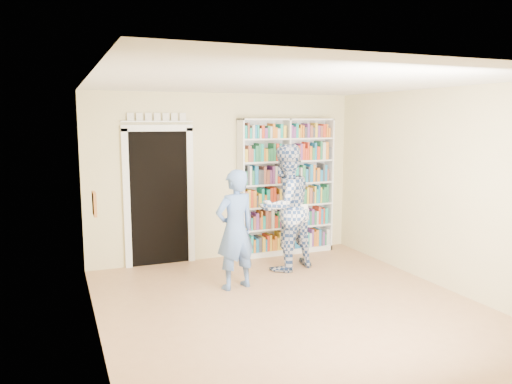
% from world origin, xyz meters
% --- Properties ---
extents(floor, '(5.00, 5.00, 0.00)m').
position_xyz_m(floor, '(0.00, 0.00, 0.00)').
color(floor, '#AC7953').
rests_on(floor, ground).
extents(ceiling, '(5.00, 5.00, 0.00)m').
position_xyz_m(ceiling, '(0.00, 0.00, 2.70)').
color(ceiling, white).
rests_on(ceiling, wall_back).
extents(wall_back, '(4.50, 0.00, 4.50)m').
position_xyz_m(wall_back, '(0.00, 2.50, 1.35)').
color(wall_back, beige).
rests_on(wall_back, floor).
extents(wall_left, '(0.00, 5.00, 5.00)m').
position_xyz_m(wall_left, '(-2.25, 0.00, 1.35)').
color(wall_left, beige).
rests_on(wall_left, floor).
extents(wall_right, '(0.00, 5.00, 5.00)m').
position_xyz_m(wall_right, '(2.25, 0.00, 1.35)').
color(wall_right, beige).
rests_on(wall_right, floor).
extents(bookshelf, '(1.67, 0.31, 2.30)m').
position_xyz_m(bookshelf, '(1.03, 2.34, 1.16)').
color(bookshelf, white).
rests_on(bookshelf, floor).
extents(doorway, '(1.10, 0.08, 2.43)m').
position_xyz_m(doorway, '(-1.10, 2.48, 1.18)').
color(doorway, black).
rests_on(doorway, floor).
extents(wall_art, '(0.03, 0.25, 0.25)m').
position_xyz_m(wall_art, '(-2.23, 0.20, 1.40)').
color(wall_art, brown).
rests_on(wall_art, wall_left).
extents(man_blue, '(0.67, 0.51, 1.63)m').
position_xyz_m(man_blue, '(-0.39, 0.95, 0.81)').
color(man_blue, '#5174B5').
rests_on(man_blue, floor).
extents(man_plaid, '(1.10, 0.97, 1.92)m').
position_xyz_m(man_plaid, '(0.61, 1.49, 0.96)').
color(man_plaid, navy).
rests_on(man_plaid, floor).
extents(paper_sheet, '(0.19, 0.03, 0.27)m').
position_xyz_m(paper_sheet, '(0.77, 1.26, 0.90)').
color(paper_sheet, white).
rests_on(paper_sheet, man_plaid).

